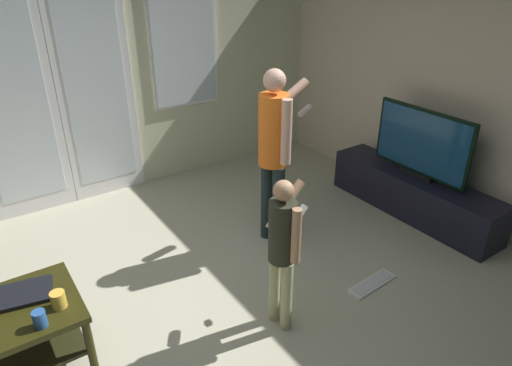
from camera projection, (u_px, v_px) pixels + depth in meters
The scene contains 12 objects.
ground_plane at pixel (190, 332), 3.10m from camera, with size 5.82×4.84×0.02m, color #B1AC94.
wall_back_with_doors at pixel (70, 79), 4.31m from camera, with size 5.82×0.09×2.58m.
wall_right_plain at pixel (473, 87), 3.99m from camera, with size 0.06×4.84×2.55m.
coffee_table at pixel (1, 332), 2.66m from camera, with size 0.91×0.64×0.44m.
tv_stand at pixel (413, 195), 4.44m from camera, with size 0.40×1.77×0.41m.
flat_screen_tv at pixel (422, 143), 4.20m from camera, with size 0.08×1.01×0.66m.
person_adult at pixel (275, 144), 3.69m from camera, with size 0.65×0.42×1.55m.
person_child at pixel (283, 243), 2.88m from camera, with size 0.42×0.34×1.11m.
loose_keyboard at pixel (372, 284), 3.53m from camera, with size 0.45×0.16×0.02m.
laptop_closed at pixel (24, 294), 2.76m from camera, with size 0.32×0.25×0.03m, color black.
cup_near_edge at pixel (58, 300), 2.65m from camera, with size 0.09×0.09×0.10m, color gold.
cup_by_laptop at pixel (40, 319), 2.51m from camera, with size 0.07×0.07×0.10m, color #275297.
Camera 1 is at (-0.93, -2.17, 2.30)m, focal length 31.69 mm.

